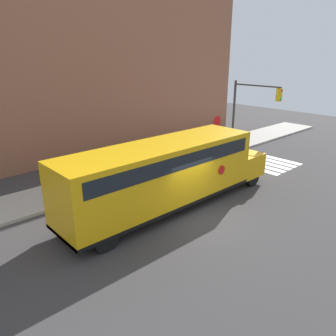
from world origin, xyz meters
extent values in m
plane|color=#3A3838|center=(0.00, 0.00, 0.00)|extent=(60.00, 60.00, 0.00)
cube|color=#B2ADA3|center=(0.00, 6.50, 0.07)|extent=(44.00, 3.00, 0.15)
cube|color=#935B42|center=(0.00, 13.00, 6.48)|extent=(32.00, 4.00, 12.95)
cube|color=white|center=(7.59, 2.00, 0.00)|extent=(0.50, 3.20, 0.01)
cube|color=white|center=(8.29, 2.00, 0.00)|extent=(0.50, 3.20, 0.01)
cube|color=white|center=(8.99, 2.00, 0.00)|extent=(0.50, 3.20, 0.01)
cube|color=white|center=(9.69, 2.00, 0.00)|extent=(0.50, 3.20, 0.01)
cube|color=white|center=(10.39, 2.00, 0.00)|extent=(0.50, 3.20, 0.01)
cube|color=#EAA80F|center=(-0.72, 1.66, 1.81)|extent=(9.75, 2.50, 2.72)
cube|color=#EAA80F|center=(5.03, 1.66, 1.07)|extent=(1.75, 2.50, 1.24)
cube|color=black|center=(-0.72, 1.66, 0.53)|extent=(9.75, 2.54, 0.16)
cube|color=black|center=(-0.72, 1.66, 2.62)|extent=(8.97, 2.53, 0.64)
cylinder|color=red|center=(1.96, 0.37, 1.67)|extent=(0.44, 0.02, 0.44)
cylinder|color=black|center=(4.95, 2.74, 0.50)|extent=(1.00, 0.30, 1.00)
cylinder|color=black|center=(4.95, 0.58, 0.50)|extent=(1.00, 0.30, 1.00)
cylinder|color=black|center=(-4.39, 2.74, 0.50)|extent=(1.00, 0.30, 1.00)
cylinder|color=black|center=(-4.39, 0.58, 0.50)|extent=(1.00, 0.30, 1.00)
cylinder|color=#38383A|center=(7.91, 5.64, 1.23)|extent=(0.07, 0.07, 2.47)
cylinder|color=red|center=(7.91, 5.59, 2.43)|extent=(0.77, 0.03, 0.77)
cylinder|color=#38383A|center=(9.37, 5.30, 2.57)|extent=(0.16, 0.16, 5.15)
cylinder|color=#38383A|center=(9.37, 3.58, 4.90)|extent=(0.10, 3.44, 0.10)
cube|color=yellow|center=(9.37, 1.96, 4.45)|extent=(0.28, 0.28, 0.80)
cylinder|color=red|center=(9.37, 1.81, 4.71)|extent=(0.18, 0.02, 0.18)
cylinder|color=#EAB214|center=(9.37, 1.81, 4.45)|extent=(0.18, 0.02, 0.18)
cylinder|color=green|center=(9.37, 1.81, 4.19)|extent=(0.18, 0.02, 0.18)
camera|label=1|loc=(-9.74, -8.62, 6.86)|focal=35.00mm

